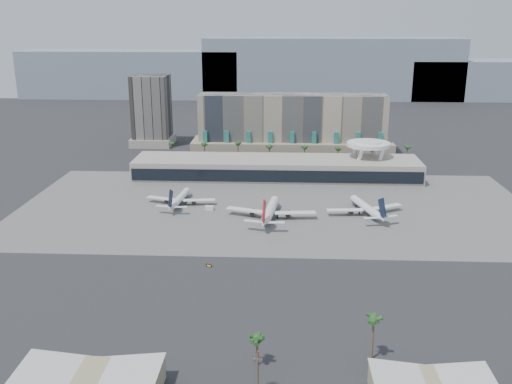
{
  "coord_description": "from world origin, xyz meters",
  "views": [
    {
      "loc": [
        3.49,
        -221.78,
        92.87
      ],
      "look_at": [
        -8.96,
        40.0,
        12.39
      ],
      "focal_mm": 40.0,
      "sensor_mm": 36.0,
      "label": 1
    }
  ],
  "objects_px": {
    "service_vehicle_b": "(282,213)",
    "airliner_centre": "(270,211)",
    "taxiway_sign": "(209,266)",
    "airliner_left": "(180,199)",
    "airliner_right": "(366,208)",
    "service_vehicle_a": "(210,208)",
    "utility_pole": "(258,368)"
  },
  "relations": [
    {
      "from": "airliner_centre",
      "to": "service_vehicle_a",
      "type": "distance_m",
      "value": 32.69
    },
    {
      "from": "airliner_centre",
      "to": "airliner_right",
      "type": "height_order",
      "value": "airliner_centre"
    },
    {
      "from": "service_vehicle_a",
      "to": "airliner_left",
      "type": "bearing_deg",
      "value": 166.74
    },
    {
      "from": "airliner_centre",
      "to": "service_vehicle_b",
      "type": "height_order",
      "value": "airliner_centre"
    },
    {
      "from": "airliner_right",
      "to": "service_vehicle_a",
      "type": "xyz_separation_m",
      "value": [
        -77.71,
        2.97,
        -2.47
      ]
    },
    {
      "from": "airliner_centre",
      "to": "taxiway_sign",
      "type": "distance_m",
      "value": 61.49
    },
    {
      "from": "taxiway_sign",
      "to": "airliner_centre",
      "type": "bearing_deg",
      "value": 86.31
    },
    {
      "from": "service_vehicle_b",
      "to": "service_vehicle_a",
      "type": "bearing_deg",
      "value": 159.89
    },
    {
      "from": "airliner_centre",
      "to": "service_vehicle_b",
      "type": "bearing_deg",
      "value": 48.89
    },
    {
      "from": "airliner_left",
      "to": "service_vehicle_a",
      "type": "distance_m",
      "value": 18.36
    },
    {
      "from": "utility_pole",
      "to": "airliner_left",
      "type": "distance_m",
      "value": 159.53
    },
    {
      "from": "airliner_right",
      "to": "service_vehicle_b",
      "type": "xyz_separation_m",
      "value": [
        -41.44,
        -2.84,
        -2.68
      ]
    },
    {
      "from": "airliner_left",
      "to": "airliner_centre",
      "type": "xyz_separation_m",
      "value": [
        47.09,
        -18.83,
        0.65
      ]
    },
    {
      "from": "service_vehicle_b",
      "to": "airliner_centre",
      "type": "bearing_deg",
      "value": -149.14
    },
    {
      "from": "airliner_left",
      "to": "taxiway_sign",
      "type": "bearing_deg",
      "value": -66.17
    },
    {
      "from": "airliner_centre",
      "to": "airliner_right",
      "type": "xyz_separation_m",
      "value": [
        46.98,
        7.81,
        -0.4
      ]
    },
    {
      "from": "service_vehicle_a",
      "to": "service_vehicle_b",
      "type": "distance_m",
      "value": 36.74
    },
    {
      "from": "service_vehicle_a",
      "to": "airliner_right",
      "type": "bearing_deg",
      "value": 10.74
    },
    {
      "from": "utility_pole",
      "to": "airliner_centre",
      "type": "xyz_separation_m",
      "value": [
        -0.05,
        133.53,
        -3.19
      ]
    },
    {
      "from": "airliner_right",
      "to": "taxiway_sign",
      "type": "distance_m",
      "value": 95.13
    },
    {
      "from": "airliner_centre",
      "to": "airliner_left",
      "type": "bearing_deg",
      "value": 165.22
    },
    {
      "from": "utility_pole",
      "to": "airliner_left",
      "type": "bearing_deg",
      "value": 107.19
    },
    {
      "from": "utility_pole",
      "to": "service_vehicle_b",
      "type": "relative_size",
      "value": 3.55
    },
    {
      "from": "utility_pole",
      "to": "service_vehicle_b",
      "type": "height_order",
      "value": "utility_pole"
    },
    {
      "from": "service_vehicle_a",
      "to": "service_vehicle_b",
      "type": "xyz_separation_m",
      "value": [
        36.27,
        -5.81,
        -0.22
      ]
    },
    {
      "from": "airliner_left",
      "to": "taxiway_sign",
      "type": "distance_m",
      "value": 79.91
    },
    {
      "from": "airliner_right",
      "to": "taxiway_sign",
      "type": "relative_size",
      "value": 16.89
    },
    {
      "from": "utility_pole",
      "to": "airliner_right",
      "type": "distance_m",
      "value": 148.96
    },
    {
      "from": "utility_pole",
      "to": "service_vehicle_b",
      "type": "bearing_deg",
      "value": 87.73
    },
    {
      "from": "airliner_left",
      "to": "airliner_right",
      "type": "relative_size",
      "value": 0.95
    },
    {
      "from": "airliner_right",
      "to": "service_vehicle_b",
      "type": "distance_m",
      "value": 41.62
    },
    {
      "from": "airliner_centre",
      "to": "taxiway_sign",
      "type": "height_order",
      "value": "airliner_centre"
    }
  ]
}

